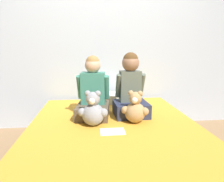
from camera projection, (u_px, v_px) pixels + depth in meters
The scene contains 9 objects.
ground_plane at pixel (114, 167), 1.92m from camera, with size 14.00×14.00×0.00m, color #93704C.
wall_behind_bed at pixel (105, 38), 2.76m from camera, with size 8.00×0.06×2.50m.
bed at pixel (115, 147), 1.88m from camera, with size 1.60×2.05×0.42m.
child_on_left at pixel (93, 94), 2.06m from camera, with size 0.37×0.42×0.63m.
child_on_right at pixel (131, 90), 2.09m from camera, with size 0.36×0.35×0.66m.
teddy_bear_held_by_left_child at pixel (93, 111), 1.82m from camera, with size 0.27×0.21×0.33m.
teddy_bear_held_by_right_child at pixel (135, 109), 1.89m from camera, with size 0.25×0.20×0.31m.
pillow_at_headboard at pixel (107, 98), 2.64m from camera, with size 0.49×0.30×0.11m.
sign_card at pixel (113, 132), 1.70m from camera, with size 0.21×0.15×0.00m.
Camera 1 is at (-0.20, -1.71, 1.12)m, focal length 32.00 mm.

